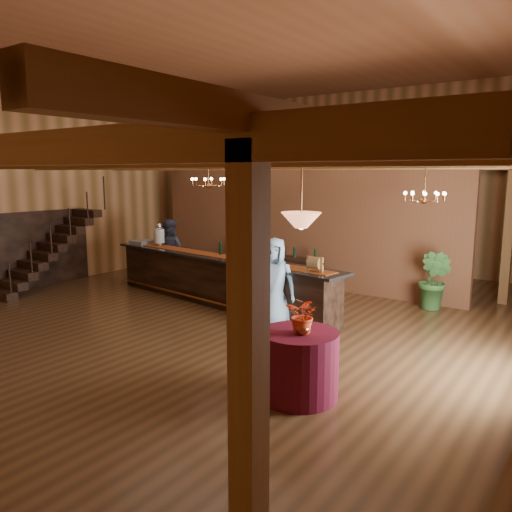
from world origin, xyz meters
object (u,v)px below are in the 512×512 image
Objects in this scene: raffle_drum at (315,263)px; bartender at (245,265)px; guest at (274,283)px; floor_plant at (435,280)px; chandelier_right at (424,196)px; beverage_dispenser at (159,235)px; tasting_bar at (218,279)px; staff_second at (170,252)px; chandelier_left at (208,181)px; backbar_shelf at (275,270)px; round_table at (299,365)px; pendant_lamp at (301,220)px.

bartender is at bearing 155.49° from raffle_drum.
floor_plant is at bearing 35.27° from guest.
chandelier_right is (1.52, 1.59, 1.26)m from raffle_drum.
beverage_dispenser is at bearing -162.92° from floor_plant.
tasting_bar is 2.87m from raffle_drum.
raffle_drum is 0.42× the size of chandelier_right.
guest is (4.35, -1.54, -0.01)m from staff_second.
guest is at bearing -19.37° from chandelier_left.
guest is at bearing -52.81° from backbar_shelf.
tasting_bar is at bearing -12.61° from chandelier_left.
staff_second is (-0.07, 0.45, -0.51)m from beverage_dispenser.
tasting_bar is 2.40m from beverage_dispenser.
round_table is (6.25, -3.49, -0.95)m from beverage_dispenser.
chandelier_left is 0.45× the size of guest.
bartender is at bearing 179.03° from staff_second.
chandelier_right is (4.56, 1.13, -0.25)m from chandelier_left.
chandelier_left reaches higher than bartender.
bartender is (2.44, 0.42, -0.59)m from beverage_dispenser.
chandelier_left is (1.93, -0.27, 1.39)m from beverage_dispenser.
pendant_lamp reaches higher than round_table.
beverage_dispenser reaches higher than tasting_bar.
chandelier_left is 0.99× the size of chandelier_right.
bartender is at bearing 9.88° from beverage_dispenser.
raffle_drum is at bearing 114.96° from round_table.
staff_second is (-2.00, 0.71, -1.90)m from chandelier_left.
chandelier_right is 0.45× the size of staff_second.
pendant_lamp reaches higher than guest.
round_table is at bearing -92.26° from floor_plant.
bartender is at bearing 134.29° from round_table.
tasting_bar is 5.12m from round_table.
chandelier_right reaches higher than staff_second.
beverage_dispenser is 7.23m from pendant_lamp.
bartender is at bearing 134.29° from pendant_lamp.
round_table is at bearing 0.00° from pendant_lamp.
floor_plant is (2.19, 3.08, -0.21)m from guest.
tasting_bar is at bearing 140.44° from guest.
staff_second is at bearing 148.11° from pendant_lamp.
guest is at bearing -125.45° from floor_plant.
beverage_dispenser is (-2.22, 0.33, 0.84)m from tasting_bar.
staff_second is at bearing 168.36° from tasting_bar.
chandelier_left is (-4.32, 3.22, 2.34)m from round_table.
backbar_shelf is at bearing 134.51° from raffle_drum.
beverage_dispenser is 0.74× the size of chandelier_right.
round_table is 1.31× the size of chandelier_right.
chandelier_right reaches higher than guest.
tasting_bar is 8.38× the size of chandelier_right.
chandelier_left and chandelier_right have the same top height.
guest reaches higher than tasting_bar.
pendant_lamp reaches higher than bartender.
pendant_lamp is 5.69m from bartender.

